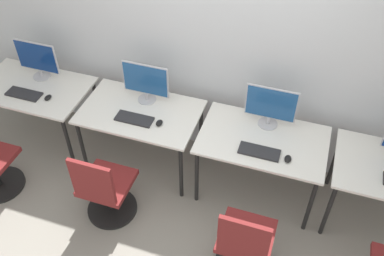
# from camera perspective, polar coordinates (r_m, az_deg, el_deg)

# --- Properties ---
(ground_plane) EXTENTS (20.00, 20.00, 0.00)m
(ground_plane) POSITION_cam_1_polar(r_m,az_deg,el_deg) (4.31, -0.62, -9.68)
(ground_plane) COLOR gray
(wall_back) EXTENTS (12.00, 0.05, 2.80)m
(wall_back) POSITION_cam_1_polar(r_m,az_deg,el_deg) (3.97, 3.30, 12.29)
(wall_back) COLOR #B7BCC1
(wall_back) RESTS_ON ground_plane
(desk_far_left) EXTENTS (1.16, 0.72, 0.72)m
(desk_far_left) POSITION_cam_1_polar(r_m,az_deg,el_deg) (4.79, -20.31, 4.49)
(desk_far_left) COLOR silver
(desk_far_left) RESTS_ON ground_plane
(monitor_far_left) EXTENTS (0.47, 0.18, 0.42)m
(monitor_far_left) POSITION_cam_1_polar(r_m,az_deg,el_deg) (4.74, -19.96, 8.64)
(monitor_far_left) COLOR #B2B2B7
(monitor_far_left) RESTS_ON desk_far_left
(keyboard_far_left) EXTENTS (0.36, 0.15, 0.02)m
(keyboard_far_left) POSITION_cam_1_polar(r_m,az_deg,el_deg) (4.66, -21.49, 4.25)
(keyboard_far_left) COLOR #262628
(keyboard_far_left) RESTS_ON desk_far_left
(mouse_far_left) EXTENTS (0.06, 0.09, 0.03)m
(mouse_far_left) POSITION_cam_1_polar(r_m,az_deg,el_deg) (4.52, -18.66, 3.87)
(mouse_far_left) COLOR black
(mouse_far_left) RESTS_ON desk_far_left
(desk_left) EXTENTS (1.16, 0.72, 0.72)m
(desk_left) POSITION_cam_1_polar(r_m,az_deg,el_deg) (4.23, -6.88, 1.49)
(desk_left) COLOR silver
(desk_left) RESTS_ON ground_plane
(monitor_left) EXTENTS (0.47, 0.18, 0.42)m
(monitor_left) POSITION_cam_1_polar(r_m,az_deg,el_deg) (4.17, -6.21, 6.13)
(monitor_left) COLOR #B2B2B7
(monitor_left) RESTS_ON desk_left
(keyboard_left) EXTENTS (0.36, 0.15, 0.02)m
(keyboard_left) POSITION_cam_1_polar(r_m,az_deg,el_deg) (4.09, -7.70, 1.23)
(keyboard_left) COLOR #262628
(keyboard_left) RESTS_ON desk_left
(mouse_left) EXTENTS (0.06, 0.09, 0.03)m
(mouse_left) POSITION_cam_1_polar(r_m,az_deg,el_deg) (4.01, -4.39, 0.69)
(mouse_left) COLOR black
(mouse_left) RESTS_ON desk_left
(office_chair_left) EXTENTS (0.48, 0.48, 0.87)m
(office_chair_left) POSITION_cam_1_polar(r_m,az_deg,el_deg) (4.02, -11.49, -8.23)
(office_chair_left) COLOR black
(office_chair_left) RESTS_ON ground_plane
(desk_right) EXTENTS (1.16, 0.72, 0.72)m
(desk_right) POSITION_cam_1_polar(r_m,az_deg,el_deg) (3.98, 9.34, -2.23)
(desk_right) COLOR silver
(desk_right) RESTS_ON ground_plane
(monitor_right) EXTENTS (0.47, 0.18, 0.42)m
(monitor_right) POSITION_cam_1_polar(r_m,az_deg,el_deg) (3.93, 10.45, 2.90)
(monitor_right) COLOR #B2B2B7
(monitor_right) RESTS_ON desk_right
(keyboard_right) EXTENTS (0.36, 0.15, 0.02)m
(keyboard_right) POSITION_cam_1_polar(r_m,az_deg,el_deg) (3.79, 8.95, -3.12)
(keyboard_right) COLOR #262628
(keyboard_right) RESTS_ON desk_right
(mouse_right) EXTENTS (0.06, 0.09, 0.03)m
(mouse_right) POSITION_cam_1_polar(r_m,az_deg,el_deg) (3.77, 12.66, -4.04)
(mouse_right) COLOR black
(mouse_right) RESTS_ON desk_right
(office_chair_right) EXTENTS (0.48, 0.48, 0.87)m
(office_chair_right) POSITION_cam_1_polar(r_m,az_deg,el_deg) (3.65, 7.01, -15.23)
(office_chair_right) COLOR black
(office_chair_right) RESTS_ON ground_plane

